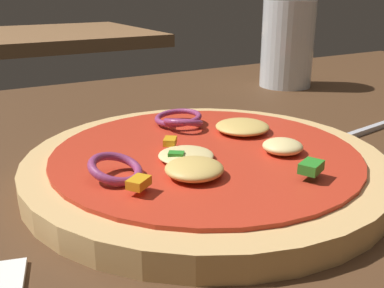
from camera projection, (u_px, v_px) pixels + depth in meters
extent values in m
cube|color=#4C301C|center=(265.00, 198.00, 0.35)|extent=(1.32, 0.84, 0.04)
cylinder|color=tan|center=(205.00, 165.00, 0.34)|extent=(0.27, 0.27, 0.02)
cylinder|color=red|center=(205.00, 153.00, 0.34)|extent=(0.23, 0.23, 0.00)
ellipsoid|color=#F4DB8E|center=(186.00, 155.00, 0.32)|extent=(0.04, 0.04, 0.01)
ellipsoid|color=#E5BC60|center=(242.00, 127.00, 0.38)|extent=(0.05, 0.05, 0.01)
ellipsoid|color=#E5BC60|center=(194.00, 169.00, 0.29)|extent=(0.04, 0.04, 0.01)
ellipsoid|color=#F4DB8E|center=(283.00, 146.00, 0.33)|extent=(0.03, 0.03, 0.01)
torus|color=#93386B|center=(115.00, 168.00, 0.29)|extent=(0.05, 0.05, 0.02)
torus|color=#93386B|center=(183.00, 122.00, 0.39)|extent=(0.05, 0.05, 0.01)
torus|color=#93386B|center=(178.00, 117.00, 0.40)|extent=(0.04, 0.04, 0.01)
cube|color=#2D8C28|center=(311.00, 167.00, 0.29)|extent=(0.02, 0.02, 0.01)
cube|color=#2D8C28|center=(176.00, 155.00, 0.32)|extent=(0.01, 0.01, 0.00)
cube|color=orange|center=(170.00, 141.00, 0.34)|extent=(0.01, 0.02, 0.01)
cube|color=orange|center=(139.00, 183.00, 0.27)|extent=(0.02, 0.02, 0.01)
cube|color=silver|center=(374.00, 128.00, 0.45)|extent=(0.13, 0.02, 0.01)
cube|color=silver|center=(330.00, 143.00, 0.41)|extent=(0.02, 0.02, 0.01)
cube|color=silver|center=(305.00, 146.00, 0.40)|extent=(0.03, 0.01, 0.00)
cube|color=silver|center=(311.00, 148.00, 0.40)|extent=(0.03, 0.01, 0.00)
cube|color=silver|center=(316.00, 149.00, 0.40)|extent=(0.03, 0.01, 0.00)
cube|color=silver|center=(321.00, 151.00, 0.39)|extent=(0.03, 0.01, 0.00)
cylinder|color=silver|center=(287.00, 44.00, 0.64)|extent=(0.07, 0.07, 0.12)
cylinder|color=#9E510F|center=(286.00, 60.00, 0.64)|extent=(0.06, 0.06, 0.08)
cylinder|color=white|center=(288.00, 28.00, 0.63)|extent=(0.06, 0.06, 0.01)
cube|color=brown|center=(1.00, 40.00, 1.35)|extent=(0.88, 0.55, 0.04)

